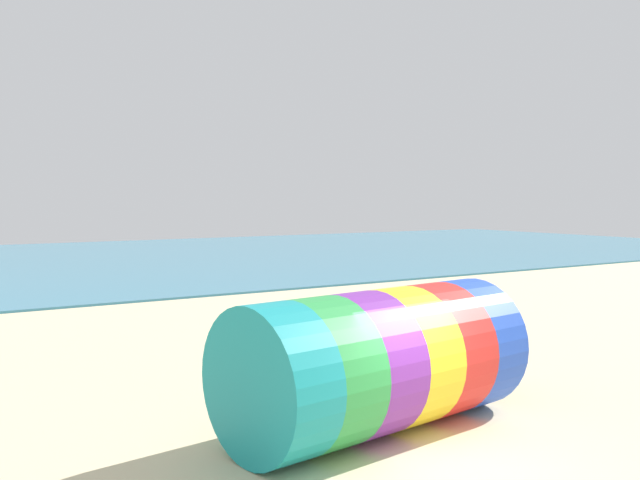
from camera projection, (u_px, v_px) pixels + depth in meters
name	position (u px, v px, depth m)	size (l,w,h in m)	color
ground_plane	(440.00, 458.00, 12.17)	(120.00, 120.00, 0.00)	beige
sea	(18.00, 265.00, 46.00)	(120.00, 40.00, 0.10)	teal
giant_inflatable_tube	(378.00, 361.00, 13.51)	(6.36, 3.51, 2.70)	teal
kite_handler	(497.00, 345.00, 17.09)	(0.35, 0.42, 1.77)	black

